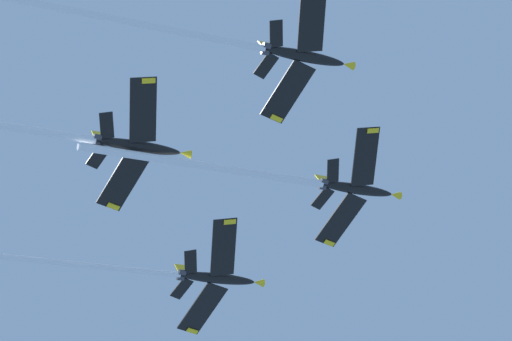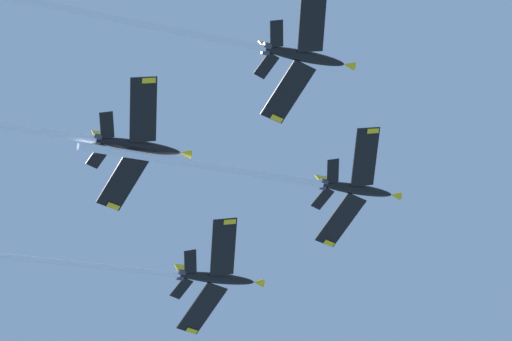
% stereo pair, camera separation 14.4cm
% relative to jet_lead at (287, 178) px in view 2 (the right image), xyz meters
% --- Properties ---
extents(jet_lead, '(46.39, 19.65, 18.22)m').
position_rel_jet_lead_xyz_m(jet_lead, '(0.00, 0.00, 0.00)').
color(jet_lead, black).
extents(jet_left_wing, '(42.94, 19.65, 17.07)m').
position_rel_jet_lead_xyz_m(jet_left_wing, '(15.25, -14.47, -4.07)').
color(jet_left_wing, black).
extents(jet_right_wing, '(50.59, 19.74, 18.37)m').
position_rel_jet_lead_xyz_m(jet_right_wing, '(9.46, 20.72, -5.41)').
color(jet_right_wing, black).
extents(jet_slot, '(51.01, 19.77, 18.48)m').
position_rel_jet_lead_xyz_m(jet_slot, '(33.22, 8.23, -10.69)').
color(jet_slot, black).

